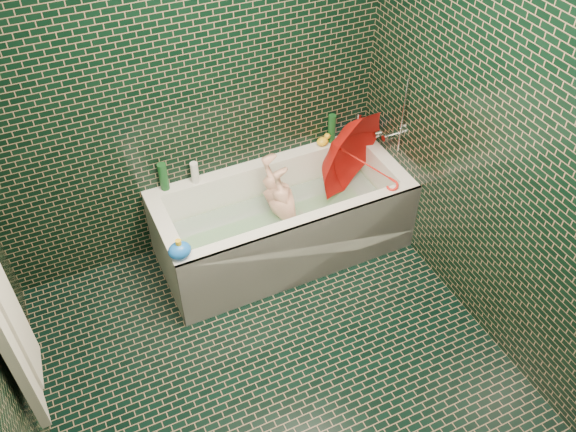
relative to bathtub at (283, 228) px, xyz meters
name	(u,v)px	position (x,y,z in m)	size (l,w,h in m)	color
floor	(286,384)	(-0.45, -1.01, -0.21)	(2.80, 2.80, 0.00)	black
wall_back	(187,84)	(-0.45, 0.39, 1.04)	(2.80, 2.80, 0.00)	black
wall_right	(515,156)	(0.85, -1.01, 1.04)	(2.80, 2.80, 0.00)	black
bathtub	(283,228)	(0.00, 0.00, 0.00)	(1.70, 0.75, 0.55)	white
bath_mat	(282,232)	(0.00, 0.02, -0.06)	(1.35, 0.47, 0.01)	#3DCF29
water	(282,217)	(0.00, 0.02, 0.09)	(1.48, 0.53, 0.00)	silver
towel	(4,319)	(-1.69, -0.77, 0.82)	(0.08, 0.44, 1.12)	beige
faucet	(391,132)	(0.81, 0.01, 0.56)	(0.18, 0.19, 0.55)	silver
child	(287,213)	(0.04, 0.03, 0.10)	(0.33, 0.22, 0.92)	#DEA28B
umbrella	(365,163)	(0.58, -0.06, 0.41)	(0.64, 0.64, 0.56)	red
soap_bottle_a	(362,134)	(0.80, 0.33, 0.34)	(0.10, 0.10, 0.27)	white
soap_bottle_b	(351,140)	(0.69, 0.31, 0.34)	(0.09, 0.09, 0.20)	#3D1D6F
soap_bottle_c	(353,134)	(0.73, 0.36, 0.34)	(0.12, 0.12, 0.15)	#13431B
bottle_right_tall	(332,128)	(0.55, 0.36, 0.45)	(0.06, 0.06, 0.22)	#13431B
bottle_right_pump	(359,123)	(0.78, 0.36, 0.42)	(0.05, 0.05, 0.17)	silver
bottle_left_tall	(163,177)	(-0.69, 0.36, 0.44)	(0.06, 0.06, 0.20)	#13431B
bottle_left_short	(195,173)	(-0.49, 0.33, 0.42)	(0.05, 0.05, 0.16)	white
rubber_duck	(323,141)	(0.47, 0.33, 0.38)	(0.11, 0.08, 0.09)	yellow
bath_toy	(180,250)	(-0.79, -0.29, 0.40)	(0.17, 0.16, 0.13)	blue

